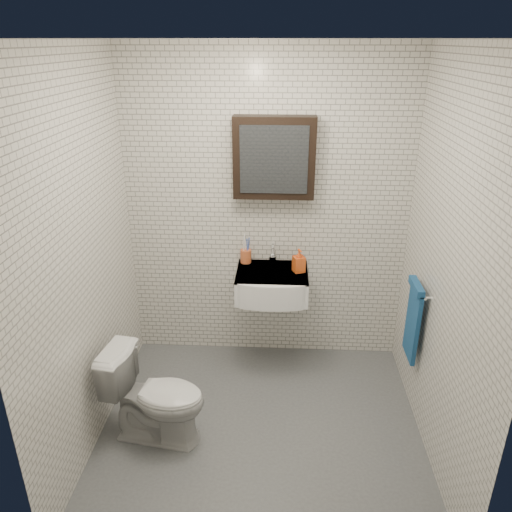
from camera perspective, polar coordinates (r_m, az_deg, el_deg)
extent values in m
cube|color=#4D5054|center=(3.68, 0.53, -19.09)|extent=(2.20, 2.00, 0.01)
cube|color=silver|center=(3.91, 1.27, 4.94)|extent=(2.20, 0.02, 2.50)
cube|color=silver|center=(2.12, -0.61, -12.59)|extent=(2.20, 0.02, 2.50)
cube|color=silver|center=(3.22, -19.35, -0.69)|extent=(0.02, 2.00, 2.50)
cube|color=silver|center=(3.14, 21.13, -1.57)|extent=(0.02, 2.00, 2.50)
cube|color=white|center=(2.71, 0.75, 23.59)|extent=(2.20, 2.00, 0.02)
cube|color=white|center=(3.89, 1.83, -3.13)|extent=(0.55, 0.45, 0.20)
cylinder|color=silver|center=(3.87, 1.86, -1.83)|extent=(0.31, 0.31, 0.02)
cylinder|color=silver|center=(3.87, 1.86, -1.73)|extent=(0.04, 0.04, 0.01)
cube|color=white|center=(3.85, 1.85, -1.87)|extent=(0.55, 0.45, 0.01)
cylinder|color=silver|center=(3.99, 1.91, -0.40)|extent=(0.06, 0.06, 0.06)
cylinder|color=silver|center=(3.96, 1.93, 0.40)|extent=(0.03, 0.03, 0.08)
cylinder|color=silver|center=(3.90, 1.91, 0.46)|extent=(0.02, 0.12, 0.02)
cube|color=silver|center=(3.97, 1.95, 1.30)|extent=(0.02, 0.09, 0.01)
cube|color=black|center=(3.72, 2.08, 11.16)|extent=(0.60, 0.14, 0.60)
cube|color=#3F444C|center=(3.65, 2.06, 10.90)|extent=(0.49, 0.01, 0.49)
cylinder|color=silver|center=(3.55, 18.24, -3.56)|extent=(0.02, 0.30, 0.02)
cylinder|color=silver|center=(3.67, 18.07, -2.65)|extent=(0.04, 0.02, 0.02)
cylinder|color=silver|center=(3.45, 19.07, -4.53)|extent=(0.04, 0.02, 0.02)
cube|color=navy|center=(3.67, 17.48, -7.31)|extent=(0.03, 0.26, 0.54)
cube|color=navy|center=(3.54, 17.88, -3.34)|extent=(0.05, 0.26, 0.05)
cylinder|color=#C55B31|center=(3.99, -1.17, -0.01)|extent=(0.10, 0.10, 0.11)
cylinder|color=white|center=(3.95, -1.42, 0.86)|extent=(0.02, 0.03, 0.21)
cylinder|color=#3D5FC3|center=(3.96, -1.00, 0.72)|extent=(0.02, 0.02, 0.18)
cylinder|color=white|center=(3.97, -1.24, 1.08)|extent=(0.02, 0.04, 0.22)
cylinder|color=#3D5FC3|center=(3.97, -0.89, 0.90)|extent=(0.03, 0.04, 0.19)
imported|color=#DB5A17|center=(3.83, 4.93, -0.52)|extent=(0.11, 0.11, 0.18)
imported|color=silver|center=(3.48, -11.35, -15.41)|extent=(0.71, 0.47, 0.67)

